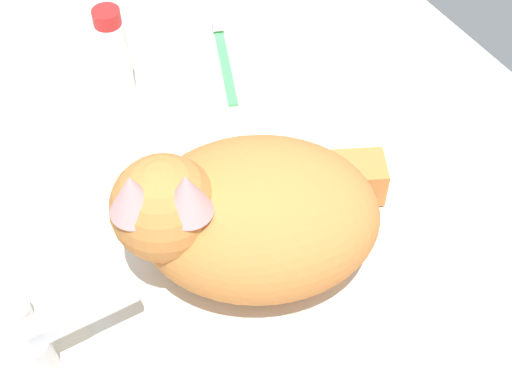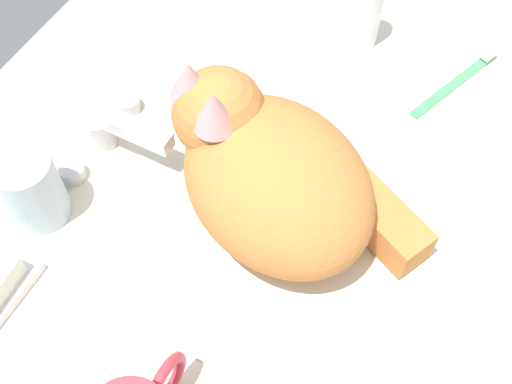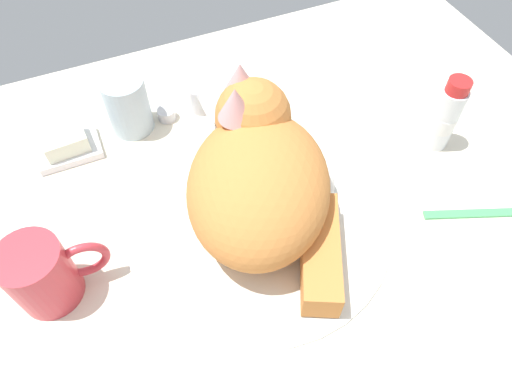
% 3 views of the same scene
% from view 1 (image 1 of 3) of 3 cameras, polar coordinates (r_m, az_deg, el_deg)
% --- Properties ---
extents(ground_plane, '(1.10, 0.83, 0.03)m').
position_cam_1_polar(ground_plane, '(0.76, 0.23, -5.88)').
color(ground_plane, silver).
extents(sink_basin, '(0.35, 0.35, 0.01)m').
position_cam_1_polar(sink_basin, '(0.74, 0.24, -5.10)').
color(sink_basin, silver).
rests_on(sink_basin, ground_plane).
extents(faucet, '(0.14, 0.12, 0.06)m').
position_cam_1_polar(faucet, '(0.69, -15.51, -11.00)').
color(faucet, silver).
rests_on(faucet, ground_plane).
extents(cat, '(0.26, 0.31, 0.16)m').
position_cam_1_polar(cat, '(0.69, -0.86, -1.64)').
color(cat, '#D17F3D').
rests_on(cat, sink_basin).
extents(toothpaste_bottle, '(0.04, 0.04, 0.12)m').
position_cam_1_polar(toothpaste_bottle, '(0.89, -10.81, 10.17)').
color(toothpaste_bottle, white).
rests_on(toothpaste_bottle, ground_plane).
extents(toothbrush, '(0.15, 0.07, 0.02)m').
position_cam_1_polar(toothbrush, '(0.95, -2.48, 10.36)').
color(toothbrush, '#4CB266').
rests_on(toothbrush, ground_plane).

